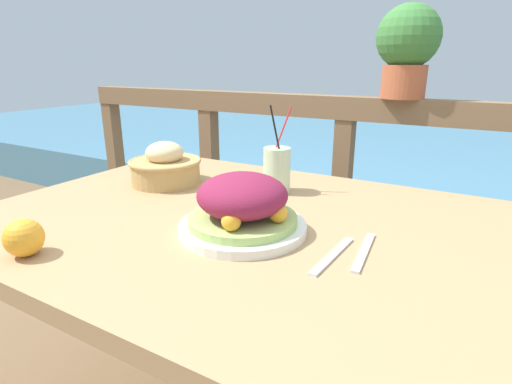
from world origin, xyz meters
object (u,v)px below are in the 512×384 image
drink_glass (277,170)px  bread_basket (166,167)px  potted_plant (407,46)px  salad_plate (243,208)px

drink_glass → bread_basket: bearing=-164.5°
drink_glass → potted_plant: bearing=70.4°
bread_basket → salad_plate: bearing=-26.7°
bread_basket → drink_glass: bearing=15.5°
drink_glass → bread_basket: (-0.33, -0.09, -0.01)m
salad_plate → bread_basket: (-0.40, 0.20, -0.00)m
drink_glass → potted_plant: (0.21, 0.60, 0.34)m
salad_plate → potted_plant: 0.97m
potted_plant → drink_glass: bearing=-109.6°
salad_plate → potted_plant: (0.15, 0.89, 0.35)m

